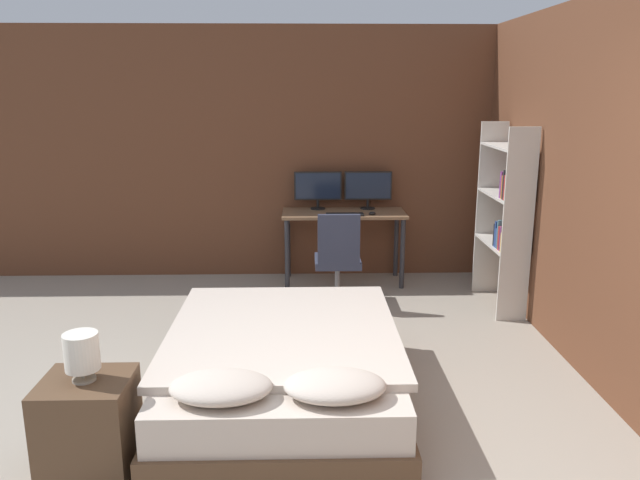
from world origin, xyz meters
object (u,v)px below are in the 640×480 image
Objects in this scene: desk at (344,223)px; bed at (283,370)px; nightstand at (89,426)px; monitor_left at (318,188)px; monitor_right at (368,187)px; computer_mouse at (372,213)px; bedside_lamp at (82,352)px; keyboard at (345,214)px; office_chair at (338,268)px; bookshelf at (507,211)px.

bed is at bearing -101.84° from desk.
nightstand is (-1.03, -0.70, 0.02)m from bed.
nightstand is at bearing -110.38° from monitor_left.
monitor_right is 0.41m from computer_mouse.
keyboard is at bearing 63.66° from bedside_lamp.
bedside_lamp is (0.00, 0.00, 0.43)m from nightstand.
nightstand is 3.10m from office_chair.
keyboard reaches higher than bed.
bedside_lamp is 3.12m from office_chair.
nightstand is 3.88m from monitor_left.
computer_mouse is at bearing 71.43° from bed.
monitor_right is 0.29× the size of bookshelf.
nightstand is 0.42× the size of desk.
bookshelf reaches higher than monitor_right.
keyboard is 0.28m from computer_mouse.
keyboard is at bearing 154.36° from bookshelf.
keyboard is at bearing -51.80° from monitor_left.
computer_mouse is at bearing 59.77° from bedside_lamp.
monitor_left is 7.28× the size of computer_mouse.
desk is (1.60, 3.39, 0.39)m from nightstand.
desk is at bearing 90.00° from keyboard.
office_chair is at bearing -98.18° from desk.
office_chair is (1.50, 2.71, -0.35)m from bedside_lamp.
desk is 0.48m from monitor_left.
desk is at bearing 149.15° from bookshelf.
monitor_right reaches higher than keyboard.
desk is 0.75m from office_chair.
bedside_lamp is at bearing -145.72° from bed.
monitor_left reaches higher than desk.
monitor_right is (1.87, 3.57, 0.74)m from nightstand.
bookshelf is (3.05, 2.53, 0.25)m from bedside_lamp.
bed is at bearing -108.57° from computer_mouse.
bedside_lamp is 0.20× the size of desk.
keyboard is (-0.00, -0.17, 0.12)m from desk.
computer_mouse is at bearing -88.02° from monitor_right.
bed is 1.33m from bedside_lamp.
desk is (1.60, 3.39, -0.04)m from bedside_lamp.
bed is 2.78m from desk.
nightstand is at bearing -117.62° from monitor_right.
bedside_lamp is at bearing -140.32° from bookshelf.
monitor_right reaches higher than bedside_lamp.
keyboard is at bearing 77.39° from bed.
bed is 1.25m from nightstand.
bookshelf is at bearing 42.17° from bed.
monitor_right is at bearing 62.38° from nightstand.
bedside_lamp is 3.60m from keyboard.
monitor_left is 1.32× the size of keyboard.
monitor_right is (0.83, 2.87, 0.76)m from bed.
bed is 3.97× the size of monitor_left.
bed is 1.56× the size of desk.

